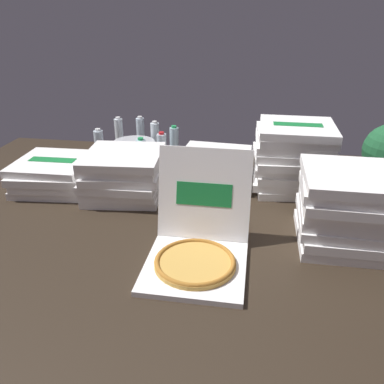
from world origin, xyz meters
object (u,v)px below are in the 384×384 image
Objects in this scene: ice_bucket at (134,150)px; water_bottle_3 at (155,137)px; pizza_stack_right_far at (124,174)px; water_bottle_2 at (141,156)px; pizza_stack_left_mid at (55,174)px; water_bottle_6 at (119,133)px; pizza_stack_right_near at (348,207)px; water_bottle_1 at (99,146)px; pizza_stack_right_mid at (292,157)px; pizza_stack_left_far at (213,166)px; water_bottle_4 at (174,142)px; water_bottle_5 at (141,132)px; open_pizza_box at (198,243)px; water_bottle_0 at (162,149)px.

ice_bucket is 0.20m from water_bottle_3.
water_bottle_2 is at bearing 90.36° from pizza_stack_right_far.
pizza_stack_left_mid is 0.54m from water_bottle_2.
water_bottle_3 is at bearing -12.78° from water_bottle_6.
pizza_stack_right_far is 1.06× the size of pizza_stack_right_near.
water_bottle_3 is at bearing 37.30° from water_bottle_1.
ice_bucket is 1.26× the size of water_bottle_6.
ice_bucket is at bearing 162.82° from pizza_stack_right_mid.
pizza_stack_left_far is at bearing -33.54° from water_bottle_6.
water_bottle_1 is (-1.49, 0.81, -0.06)m from pizza_stack_right_near.
pizza_stack_left_far is 2.00× the size of water_bottle_6.
water_bottle_6 is (-0.46, 0.16, 0.00)m from water_bottle_4.
open_pizza_box is at bearing -65.20° from water_bottle_5.
pizza_stack_right_near is (1.15, -0.31, 0.04)m from pizza_stack_right_far.
water_bottle_4 is (-0.36, 1.23, 0.03)m from open_pizza_box.
pizza_stack_left_mid is 0.48m from water_bottle_1.
water_bottle_4 is 1.00× the size of water_bottle_6.
water_bottle_5 is (-0.67, 1.44, 0.03)m from open_pizza_box.
pizza_stack_right_mid is 2.00× the size of water_bottle_3.
water_bottle_6 is at bearing 146.46° from pizza_stack_left_far.
pizza_stack_left_far is at bearing 174.81° from pizza_stack_right_mid.
open_pizza_box is 1.37m from water_bottle_1.
pizza_stack_right_near is at bearing -35.24° from ice_bucket.
pizza_stack_right_far is at bearing -89.01° from water_bottle_3.
water_bottle_0 is (-0.37, 0.19, 0.03)m from pizza_stack_left_far.
pizza_stack_right_far is 0.97m from pizza_stack_right_mid.
pizza_stack_right_mid is at bearing 9.56° from pizza_stack_left_mid.
water_bottle_2 is (-0.94, 0.09, -0.08)m from pizza_stack_right_mid.
pizza_stack_right_near reaches higher than water_bottle_0.
pizza_stack_left_mid is 0.99× the size of pizza_stack_right_far.
water_bottle_0 is 0.53m from water_bottle_6.
water_bottle_0 is at bearing 40.72° from pizza_stack_left_mid.
pizza_stack_right_near is at bearing -37.72° from water_bottle_6.
pizza_stack_right_far is at bearing -55.41° from water_bottle_1.
water_bottle_1 is at bearing 124.59° from pizza_stack_right_far.
water_bottle_4 is at bearing -30.44° from water_bottle_3.
pizza_stack_right_mid is at bearing -5.57° from water_bottle_2.
water_bottle_1 and water_bottle_3 have the same top height.
open_pizza_box reaches higher than pizza_stack_left_mid.
water_bottle_6 is (-0.82, 1.39, 0.03)m from open_pizza_box.
pizza_stack_right_near is at bearing -41.99° from pizza_stack_left_far.
pizza_stack_right_mid is 2.00× the size of water_bottle_0.
open_pizza_box reaches higher than water_bottle_3.
water_bottle_2 is 0.54m from water_bottle_5.
water_bottle_4 is at bearing 17.61° from water_bottle_1.
water_bottle_3 is (0.11, 0.16, 0.05)m from ice_bucket.
pizza_stack_right_mid is (0.94, 0.26, 0.06)m from pizza_stack_right_far.
water_bottle_2 is (-1.15, 0.66, -0.06)m from pizza_stack_right_near.
pizza_stack_right_far reaches higher than water_bottle_0.
open_pizza_box is 1.79× the size of ice_bucket.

